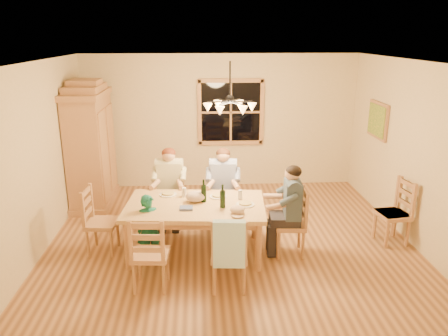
{
  "coord_description": "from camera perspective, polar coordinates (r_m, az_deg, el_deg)",
  "views": [
    {
      "loc": [
        -0.46,
        -6.24,
        3.07
      ],
      "look_at": [
        -0.08,
        0.1,
        1.1
      ],
      "focal_mm": 35.0,
      "sensor_mm": 36.0,
      "label": 1
    }
  ],
  "objects": [
    {
      "name": "adult_plaid_man",
      "position": [
        7.02,
        -0.12,
        -1.33
      ],
      "size": [
        0.42,
        0.45,
        0.87
      ],
      "rotation": [
        0.0,
        0.0,
        3.06
      ],
      "color": "#364894",
      "rests_on": "floor"
    },
    {
      "name": "chair_spare_front",
      "position": [
        7.15,
        21.05,
        -6.8
      ],
      "size": [
        0.46,
        0.48,
        0.99
      ],
      "rotation": [
        0.0,
        0.0,
        1.67
      ],
      "color": "tan",
      "rests_on": "floor"
    },
    {
      "name": "plate_woman",
      "position": [
        6.57,
        -7.32,
        -3.46
      ],
      "size": [
        0.26,
        0.26,
        0.02
      ],
      "primitive_type": "cylinder",
      "color": "white",
      "rests_on": "dining_table"
    },
    {
      "name": "adult_slate_man",
      "position": [
        6.21,
        8.76,
        -4.05
      ],
      "size": [
        0.45,
        0.42,
        0.87
      ],
      "rotation": [
        0.0,
        0.0,
        1.49
      ],
      "color": "#3A4A5E",
      "rests_on": "floor"
    },
    {
      "name": "chair_far_right",
      "position": [
        7.21,
        -0.11,
        -5.38
      ],
      "size": [
        0.47,
        0.45,
        0.99
      ],
      "rotation": [
        0.0,
        0.0,
        3.06
      ],
      "color": "tan",
      "rests_on": "floor"
    },
    {
      "name": "window",
      "position": [
        8.86,
        0.89,
        7.3
      ],
      "size": [
        1.3,
        0.06,
        1.3
      ],
      "color": "black",
      "rests_on": "wall_back"
    },
    {
      "name": "towel",
      "position": [
        5.2,
        0.68,
        -9.92
      ],
      "size": [
        0.39,
        0.13,
        0.58
      ],
      "primitive_type": "cube",
      "rotation": [
        0.0,
        0.0,
        -0.08
      ],
      "color": "#ABD6E7",
      "rests_on": "chair_near_right"
    },
    {
      "name": "cap",
      "position": [
        5.86,
        1.77,
        -5.46
      ],
      "size": [
        0.2,
        0.2,
        0.11
      ],
      "primitive_type": "ellipsoid",
      "color": "tan",
      "rests_on": "dining_table"
    },
    {
      "name": "chair_spare_back",
      "position": [
        7.17,
        20.97,
        -6.72
      ],
      "size": [
        0.49,
        0.51,
        0.99
      ],
      "rotation": [
        0.0,
        0.0,
        1.75
      ],
      "color": "tan",
      "rests_on": "floor"
    },
    {
      "name": "chair_far_left",
      "position": [
        7.28,
        -6.97,
        -5.3
      ],
      "size": [
        0.47,
        0.45,
        0.99
      ],
      "rotation": [
        0.0,
        0.0,
        3.06
      ],
      "color": "tan",
      "rests_on": "floor"
    },
    {
      "name": "plate_slate",
      "position": [
        6.15,
        2.79,
        -4.78
      ],
      "size": [
        0.26,
        0.26,
        0.02
      ],
      "primitive_type": "cylinder",
      "color": "white",
      "rests_on": "dining_table"
    },
    {
      "name": "armoire",
      "position": [
        8.33,
        -16.97,
        2.44
      ],
      "size": [
        0.66,
        1.4,
        2.3
      ],
      "color": "#A27046",
      "rests_on": "floor"
    },
    {
      "name": "chair_end_right",
      "position": [
        6.43,
        8.55,
        -8.52
      ],
      "size": [
        0.45,
        0.47,
        0.99
      ],
      "rotation": [
        0.0,
        0.0,
        1.49
      ],
      "color": "tan",
      "rests_on": "floor"
    },
    {
      "name": "ceiling",
      "position": [
        6.27,
        0.8,
        13.81
      ],
      "size": [
        5.5,
        5.0,
        0.02
      ],
      "primitive_type": "cube",
      "color": "white",
      "rests_on": "wall_back"
    },
    {
      "name": "wall_left",
      "position": [
        6.87,
        -22.8,
        1.31
      ],
      "size": [
        0.02,
        5.0,
        2.7
      ],
      "primitive_type": "cube",
      "color": "beige",
      "rests_on": "floor"
    },
    {
      "name": "chair_end_left",
      "position": [
        6.63,
        -15.55,
        -8.14
      ],
      "size": [
        0.45,
        0.47,
        0.99
      ],
      "rotation": [
        0.0,
        0.0,
        -1.65
      ],
      "color": "tan",
      "rests_on": "floor"
    },
    {
      "name": "wall_right",
      "position": [
        7.23,
        23.07,
        2.02
      ],
      "size": [
        0.02,
        5.0,
        2.7
      ],
      "primitive_type": "cube",
      "color": "beige",
      "rests_on": "floor"
    },
    {
      "name": "chair_near_left",
      "position": [
        5.64,
        -9.51,
        -12.43
      ],
      "size": [
        0.47,
        0.45,
        0.99
      ],
      "rotation": [
        0.0,
        0.0,
        -0.08
      ],
      "color": "tan",
      "rests_on": "floor"
    },
    {
      "name": "child",
      "position": [
        6.15,
        -9.7,
        -7.86
      ],
      "size": [
        0.42,
        0.35,
        0.98
      ],
      "primitive_type": "imported",
      "rotation": [
        0.0,
        0.0,
        0.37
      ],
      "color": "#176759",
      "rests_on": "floor"
    },
    {
      "name": "wine_bottle_b",
      "position": [
        6.02,
        -0.18,
        -3.68
      ],
      "size": [
        0.08,
        0.08,
        0.33
      ],
      "primitive_type": "cylinder",
      "color": "black",
      "rests_on": "dining_table"
    },
    {
      "name": "floor",
      "position": [
        6.97,
        0.71,
        -8.95
      ],
      "size": [
        5.5,
        5.5,
        0.0
      ],
      "primitive_type": "plane",
      "color": "brown",
      "rests_on": "ground"
    },
    {
      "name": "cloth_bundle",
      "position": [
        6.26,
        -3.75,
        -3.75
      ],
      "size": [
        0.28,
        0.22,
        0.15
      ],
      "primitive_type": "ellipsoid",
      "color": "tan",
      "rests_on": "dining_table"
    },
    {
      "name": "wall_back",
      "position": [
        8.92,
        -0.42,
        6.06
      ],
      "size": [
        5.5,
        0.02,
        2.7
      ],
      "primitive_type": "cube",
      "color": "beige",
      "rests_on": "floor"
    },
    {
      "name": "dining_table",
      "position": [
        6.24,
        -3.77,
        -5.53
      ],
      "size": [
        2.03,
        1.34,
        0.76
      ],
      "rotation": [
        0.0,
        0.0,
        -0.08
      ],
      "color": "tan",
      "rests_on": "floor"
    },
    {
      "name": "wine_bottle_a",
      "position": [
        6.23,
        -2.67,
        -2.98
      ],
      "size": [
        0.08,
        0.08,
        0.33
      ],
      "primitive_type": "cylinder",
      "color": "black",
      "rests_on": "dining_table"
    },
    {
      "name": "wine_glass_b",
      "position": [
        6.34,
        2.12,
        -3.5
      ],
      "size": [
        0.06,
        0.06,
        0.14
      ],
      "primitive_type": "cylinder",
      "color": "silver",
      "rests_on": "dining_table"
    },
    {
      "name": "napkin",
      "position": [
        6.03,
        -4.97,
        -5.24
      ],
      "size": [
        0.19,
        0.15,
        0.03
      ],
      "primitive_type": "cube",
      "rotation": [
        0.0,
        0.0,
        -0.08
      ],
      "color": "#4C598C",
      "rests_on": "dining_table"
    },
    {
      "name": "wine_glass_a",
      "position": [
        6.46,
        -5.24,
        -3.16
      ],
      "size": [
        0.06,
        0.06,
        0.14
      ],
      "primitive_type": "cylinder",
      "color": "silver",
      "rests_on": "dining_table"
    },
    {
      "name": "painting",
      "position": [
        8.22,
        19.43,
        5.91
      ],
      "size": [
        0.06,
        0.78,
        0.64
      ],
      "color": "#A27046",
      "rests_on": "wall_right"
    },
    {
      "name": "adult_woman",
      "position": [
        7.09,
        -7.13,
        -1.28
      ],
      "size": [
        0.42,
        0.45,
        0.87
      ],
      "rotation": [
        0.0,
        0.0,
        3.06
      ],
      "color": "beige",
      "rests_on": "floor"
    },
    {
      "name": "plate_plaid",
      "position": [
        6.44,
        -0.76,
        -3.74
      ],
      "size": [
        0.26,
        0.26,
        0.02
      ],
      "primitive_type": "cylinder",
      "color": "white",
      "rests_on": "dining_table"
    },
    {
      "name": "chair_near_right",
      "position": [
        5.55,
        0.67,
        -12.68
      ],
      "size": [
        0.47,
        0.45,
        0.99
      ],
      "rotation": [
        0.0,
        0.0,
        -0.08
      ],
      "color": "tan",
      "rests_on": "floor"
    },
    {
      "name": "chandelier",
      "position": [
        6.34,
        0.78,
        8.18
      ],
      "size": [
        0.77,
        0.68,
        0.71
      ],
      "color": "black",
      "rests_on": "ceiling"
    }
  ]
}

